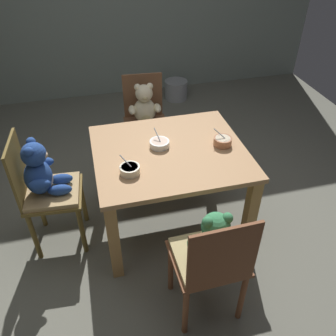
{
  "coord_description": "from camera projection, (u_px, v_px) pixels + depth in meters",
  "views": [
    {
      "loc": [
        -0.51,
        -1.99,
        2.13
      ],
      "look_at": [
        0.0,
        0.05,
        0.51
      ],
      "focal_mm": 37.45,
      "sensor_mm": 36.0,
      "label": 1
    }
  ],
  "objects": [
    {
      "name": "teddy_chair_near_front",
      "position": [
        212.0,
        251.0,
        1.95
      ],
      "size": [
        0.43,
        0.39,
        0.9
      ],
      "rotation": [
        0.0,
        0.0,
        1.59
      ],
      "color": "brown",
      "rests_on": "ground_plane"
    },
    {
      "name": "teddy_chair_near_left",
      "position": [
        43.0,
        180.0,
        2.41
      ],
      "size": [
        0.42,
        0.42,
        0.92
      ],
      "rotation": [
        0.0,
        0.0,
        -0.07
      ],
      "color": "brown",
      "rests_on": "ground_plane"
    },
    {
      "name": "porridge_bowl_white_center",
      "position": [
        160.0,
        144.0,
        2.52
      ],
      "size": [
        0.14,
        0.15,
        0.12
      ],
      "color": "silver",
      "rests_on": "dining_table"
    },
    {
      "name": "metal_pail",
      "position": [
        176.0,
        90.0,
        4.63
      ],
      "size": [
        0.3,
        0.3,
        0.25
      ],
      "primitive_type": "cylinder",
      "color": "#93969B",
      "rests_on": "ground_plane"
    },
    {
      "name": "teddy_chair_far_center",
      "position": [
        145.0,
        113.0,
        3.21
      ],
      "size": [
        0.43,
        0.43,
        0.89
      ],
      "rotation": [
        0.0,
        0.0,
        -1.65
      ],
      "color": "brown",
      "rests_on": "ground_plane"
    },
    {
      "name": "porridge_bowl_terracotta_near_right",
      "position": [
        223.0,
        141.0,
        2.53
      ],
      "size": [
        0.13,
        0.13,
        0.12
      ],
      "color": "#B0704E",
      "rests_on": "dining_table"
    },
    {
      "name": "dining_table",
      "position": [
        170.0,
        164.0,
        2.57
      ],
      "size": [
        1.08,
        0.94,
        0.71
      ],
      "color": "tan",
      "rests_on": "ground_plane"
    },
    {
      "name": "ground_plane",
      "position": [
        169.0,
        221.0,
        2.94
      ],
      "size": [
        5.2,
        5.2,
        0.04
      ],
      "color": "#656559"
    },
    {
      "name": "porridge_bowl_cream_near_left",
      "position": [
        130.0,
        170.0,
        2.27
      ],
      "size": [
        0.13,
        0.13,
        0.12
      ],
      "color": "beige",
      "rests_on": "dining_table"
    }
  ]
}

